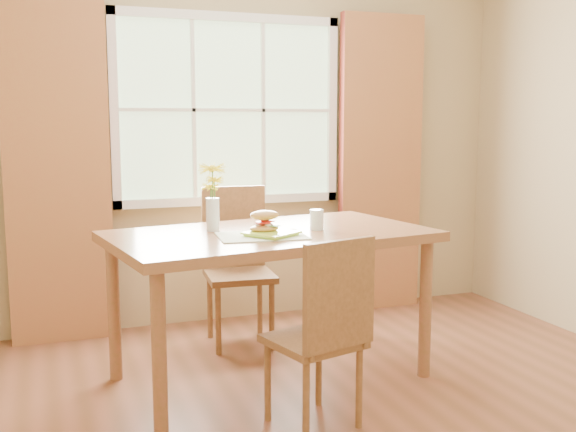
{
  "coord_description": "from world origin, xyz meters",
  "views": [
    {
      "loc": [
        -1.24,
        -2.73,
        1.43
      ],
      "look_at": [
        -0.01,
        0.64,
        0.92
      ],
      "focal_mm": 42.0,
      "sensor_mm": 36.0,
      "label": 1
    }
  ],
  "objects_px": {
    "chair_near": "(324,326)",
    "flower_vase": "(212,190)",
    "water_glass": "(317,220)",
    "dining_table": "(270,247)",
    "chair_far": "(237,257)",
    "croissant_sandwich": "(264,222)"
  },
  "relations": [
    {
      "from": "chair_near",
      "to": "chair_far",
      "type": "bearing_deg",
      "value": 75.57
    },
    {
      "from": "dining_table",
      "to": "flower_vase",
      "type": "relative_size",
      "value": 4.93
    },
    {
      "from": "dining_table",
      "to": "chair_near",
      "type": "height_order",
      "value": "chair_near"
    },
    {
      "from": "croissant_sandwich",
      "to": "flower_vase",
      "type": "xyz_separation_m",
      "value": [
        -0.22,
        0.24,
        0.15
      ]
    },
    {
      "from": "chair_far",
      "to": "water_glass",
      "type": "height_order",
      "value": "chair_far"
    },
    {
      "from": "dining_table",
      "to": "chair_far",
      "type": "xyz_separation_m",
      "value": [
        0.01,
        0.71,
        -0.2
      ]
    },
    {
      "from": "chair_far",
      "to": "water_glass",
      "type": "relative_size",
      "value": 8.93
    },
    {
      "from": "dining_table",
      "to": "chair_far",
      "type": "relative_size",
      "value": 1.82
    },
    {
      "from": "water_glass",
      "to": "flower_vase",
      "type": "height_order",
      "value": "flower_vase"
    },
    {
      "from": "dining_table",
      "to": "chair_far",
      "type": "bearing_deg",
      "value": 80.71
    },
    {
      "from": "dining_table",
      "to": "croissant_sandwich",
      "type": "bearing_deg",
      "value": -130.31
    },
    {
      "from": "flower_vase",
      "to": "water_glass",
      "type": "bearing_deg",
      "value": -16.54
    },
    {
      "from": "chair_near",
      "to": "flower_vase",
      "type": "height_order",
      "value": "flower_vase"
    },
    {
      "from": "croissant_sandwich",
      "to": "water_glass",
      "type": "relative_size",
      "value": 1.5
    },
    {
      "from": "dining_table",
      "to": "chair_far",
      "type": "height_order",
      "value": "chair_far"
    },
    {
      "from": "chair_near",
      "to": "dining_table",
      "type": "bearing_deg",
      "value": 76.72
    },
    {
      "from": "chair_near",
      "to": "water_glass",
      "type": "xyz_separation_m",
      "value": [
        0.24,
        0.66,
        0.38
      ]
    },
    {
      "from": "chair_near",
      "to": "flower_vase",
      "type": "relative_size",
      "value": 2.46
    },
    {
      "from": "croissant_sandwich",
      "to": "flower_vase",
      "type": "bearing_deg",
      "value": 137.75
    },
    {
      "from": "flower_vase",
      "to": "chair_far",
      "type": "bearing_deg",
      "value": 63.03
    },
    {
      "from": "chair_far",
      "to": "flower_vase",
      "type": "relative_size",
      "value": 2.7
    },
    {
      "from": "dining_table",
      "to": "water_glass",
      "type": "distance_m",
      "value": 0.29
    }
  ]
}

